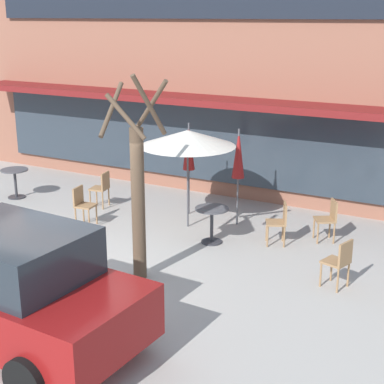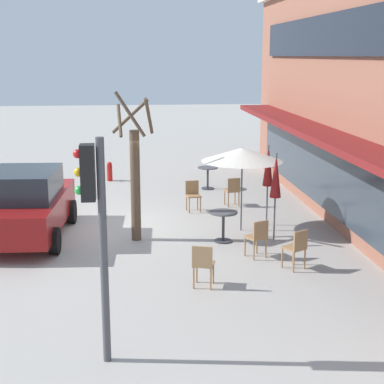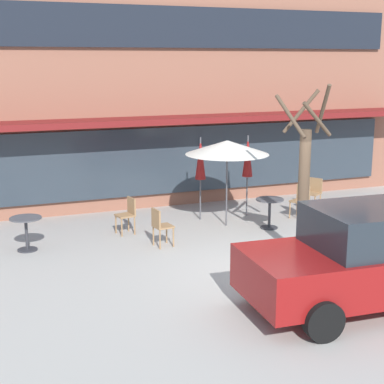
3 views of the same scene
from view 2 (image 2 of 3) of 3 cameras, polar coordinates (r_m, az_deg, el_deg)
name	(u,v)px [view 2 (image 2 of 3)]	position (r m, az deg, el deg)	size (l,w,h in m)	color
ground_plane	(108,228)	(15.89, -8.16, -3.48)	(80.00, 80.00, 0.00)	#ADA8A0
cafe_table_near_wall	(208,174)	(20.21, 1.53, 1.74)	(0.70, 0.70, 0.76)	#333338
cafe_table_streetside	(223,221)	(14.49, 3.06, -2.87)	(0.70, 0.70, 0.76)	#333338
patio_umbrella_green_folded	(268,166)	(15.76, 7.39, 2.50)	(0.28, 0.28, 2.20)	#4C4C51
patio_umbrella_cream_folded	(242,154)	(15.14, 4.90, 3.65)	(2.10, 2.10, 2.20)	#4C4C51
patio_umbrella_corner_open	(276,176)	(14.48, 8.13, 1.54)	(0.28, 0.28, 2.20)	#4C4C51
cafe_chair_0	(258,236)	(13.40, 6.39, -4.23)	(0.53, 0.53, 0.89)	#9E754C
cafe_chair_1	(193,193)	(17.34, 0.08, -0.14)	(0.45, 0.45, 0.89)	#9E754C
cafe_chair_2	(203,263)	(11.64, 1.07, -6.86)	(0.50, 0.50, 0.89)	#9E754C
cafe_chair_3	(297,246)	(12.80, 10.11, -5.20)	(0.55, 0.55, 0.89)	#9E754C
cafe_chair_4	(233,189)	(17.91, 3.97, 0.26)	(0.47, 0.47, 0.89)	#9E754C
parked_sedan	(26,204)	(15.22, -15.81, -1.16)	(4.29, 2.19, 1.76)	maroon
street_tree	(135,176)	(14.42, -5.55, 1.60)	(1.04, 1.04, 3.69)	brown
traffic_light_pole	(95,214)	(8.48, -9.36, -2.13)	(0.26, 0.44, 3.40)	#47474C
fire_hydrant	(110,171)	(21.76, -8.00, 2.00)	(0.36, 0.20, 0.71)	red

